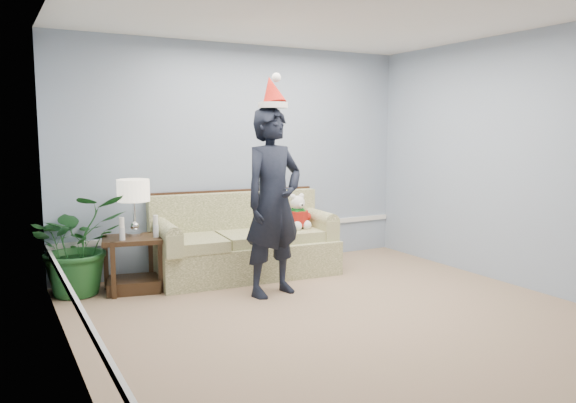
% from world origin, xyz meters
% --- Properties ---
extents(room_shell, '(4.54, 5.04, 2.74)m').
position_xyz_m(room_shell, '(0.00, 0.00, 1.35)').
color(room_shell, '#9E8165').
rests_on(room_shell, ground).
extents(wainscot_trim, '(4.49, 4.99, 0.06)m').
position_xyz_m(wainscot_trim, '(-1.18, 1.18, 0.45)').
color(wainscot_trim, white).
rests_on(wainscot_trim, room_shell).
extents(sofa, '(2.12, 1.03, 0.96)m').
position_xyz_m(sofa, '(-0.15, 2.07, 0.34)').
color(sofa, '#59622E').
rests_on(sofa, room_shell).
extents(side_table, '(0.68, 0.61, 0.57)m').
position_xyz_m(side_table, '(-1.45, 2.00, 0.22)').
color(side_table, '#3E2A16').
rests_on(side_table, room_shell).
extents(table_lamp, '(0.33, 0.33, 0.60)m').
position_xyz_m(table_lamp, '(-1.41, 2.07, 1.03)').
color(table_lamp, silver).
rests_on(table_lamp, side_table).
extents(candle_pair, '(0.40, 0.06, 0.23)m').
position_xyz_m(candle_pair, '(-1.40, 1.89, 0.68)').
color(candle_pair, silver).
rests_on(candle_pair, side_table).
extents(houseplant, '(1.04, 0.93, 1.04)m').
position_xyz_m(houseplant, '(-1.96, 2.15, 0.52)').
color(houseplant, '#1D5322').
rests_on(houseplant, room_shell).
extents(man, '(0.78, 0.60, 1.90)m').
position_xyz_m(man, '(-0.21, 1.20, 0.95)').
color(man, black).
rests_on(man, room_shell).
extents(santa_hat, '(0.35, 0.38, 0.35)m').
position_xyz_m(santa_hat, '(-0.21, 1.22, 2.04)').
color(santa_hat, white).
rests_on(santa_hat, man).
extents(teddy_bear, '(0.27, 0.30, 0.43)m').
position_xyz_m(teddy_bear, '(0.50, 1.96, 0.66)').
color(teddy_bear, white).
rests_on(teddy_bear, sofa).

